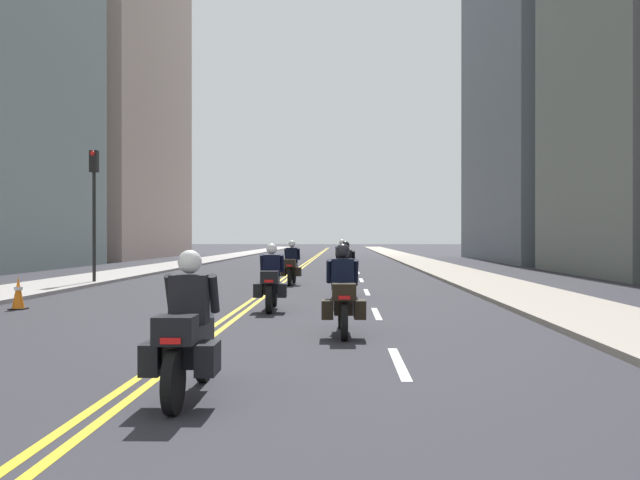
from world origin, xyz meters
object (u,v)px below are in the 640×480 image
traffic_cone_0 (18,293)px  motorcycle_5 (342,262)px  motorcycle_2 (271,283)px  motorcycle_4 (292,267)px  motorcycle_0 (188,338)px  motorcycle_1 (343,298)px  traffic_light_near (94,192)px  motorcycle_3 (345,274)px

traffic_cone_0 → motorcycle_5: bearing=58.8°
motorcycle_2 → motorcycle_5: (1.69, 12.93, 0.03)m
motorcycle_4 → motorcycle_5: bearing=67.7°
motorcycle_2 → traffic_cone_0: (-6.13, -0.00, -0.25)m
motorcycle_0 → motorcycle_1: size_ratio=0.97×
motorcycle_1 → motorcycle_4: bearing=96.5°
motorcycle_0 → traffic_cone_0: (-6.16, 8.76, -0.26)m
motorcycle_0 → traffic_cone_0: 10.71m
motorcycle_0 → traffic_light_near: bearing=113.0°
motorcycle_0 → traffic_light_near: traffic_light_near is taller
motorcycle_1 → traffic_light_near: size_ratio=0.45×
motorcycle_0 → motorcycle_3: (1.74, 12.80, -0.00)m
motorcycle_0 → motorcycle_1: (1.67, 4.77, 0.00)m
motorcycle_1 → motorcycle_5: motorcycle_5 is taller
motorcycle_5 → motorcycle_1: bearing=-91.4°
motorcycle_1 → motorcycle_5: 16.92m
motorcycle_1 → traffic_light_near: (-9.17, 12.46, 2.75)m
motorcycle_1 → motorcycle_4: (-1.88, 12.71, 0.01)m
motorcycle_1 → traffic_light_near: traffic_light_near is taller
motorcycle_5 → motorcycle_4: bearing=-115.3°
motorcycle_2 → motorcycle_4: bearing=89.2°
motorcycle_1 → motorcycle_4: size_ratio=1.00×
motorcycle_4 → traffic_light_near: bearing=-176.4°
motorcycle_1 → motorcycle_2: size_ratio=0.96×
motorcycle_5 → traffic_cone_0: bearing=-122.6°
motorcycle_0 → motorcycle_2: (-0.03, 8.76, -0.02)m
motorcycle_1 → traffic_cone_0: size_ratio=2.77×
motorcycle_0 → motorcycle_1: bearing=70.2°
motorcycle_2 → motorcycle_0: bearing=-91.8°
motorcycle_2 → traffic_light_near: (-7.47, 8.47, 2.77)m
motorcycle_0 → motorcycle_3: 12.92m
motorcycle_0 → motorcycle_5: (1.66, 21.69, 0.02)m
motorcycle_0 → motorcycle_4: size_ratio=0.97×
motorcycle_0 → traffic_light_near: 18.99m
motorcycle_5 → traffic_light_near: size_ratio=0.45×
motorcycle_4 → traffic_cone_0: motorcycle_4 is taller
motorcycle_5 → motorcycle_3: bearing=-90.8°
motorcycle_3 → motorcycle_5: motorcycle_5 is taller
motorcycle_4 → traffic_cone_0: bearing=-122.7°
motorcycle_4 → motorcycle_5: motorcycle_5 is taller
traffic_cone_0 → traffic_light_near: 9.09m
motorcycle_1 → motorcycle_3: bearing=87.5°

